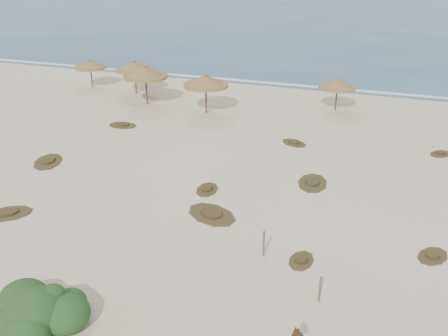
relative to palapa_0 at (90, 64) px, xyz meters
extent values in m
plane|color=beige|center=(16.07, -19.83, -1.95)|extent=(160.00, 160.00, 0.00)
cube|color=#275176|center=(16.07, 55.17, -1.95)|extent=(200.00, 100.00, 0.01)
cube|color=silver|center=(16.07, 6.17, -1.95)|extent=(70.00, 0.60, 0.01)
cylinder|color=brown|center=(0.00, 0.00, -1.01)|extent=(0.11, 0.11, 1.88)
cylinder|color=#9C7246|center=(0.00, 0.00, -0.23)|extent=(3.50, 3.50, 0.16)
cone|color=#9C7246|center=(0.00, 0.00, 0.06)|extent=(3.39, 3.39, 0.67)
cone|color=#9C7246|center=(0.00, 0.00, 0.47)|extent=(0.32, 0.32, 0.20)
cylinder|color=brown|center=(4.44, -0.49, -0.87)|extent=(0.12, 0.12, 2.15)
cylinder|color=#9C7246|center=(4.44, -0.49, 0.02)|extent=(4.08, 4.08, 0.18)
cone|color=#9C7246|center=(4.44, -0.49, 0.36)|extent=(3.94, 3.94, 0.77)
cone|color=#9C7246|center=(4.44, -0.49, 0.82)|extent=(0.37, 0.37, 0.23)
cylinder|color=brown|center=(6.65, -2.88, -0.77)|extent=(0.13, 0.13, 2.36)
cylinder|color=#9C7246|center=(6.65, -2.88, 0.21)|extent=(4.29, 4.29, 0.20)
cone|color=#9C7246|center=(6.65, -2.88, 0.58)|extent=(4.14, 4.14, 0.84)
cone|color=#9C7246|center=(6.65, -2.88, 1.08)|extent=(0.40, 0.40, 0.25)
cylinder|color=brown|center=(11.66, -3.38, -0.82)|extent=(0.13, 0.13, 2.27)
cylinder|color=#9C7246|center=(11.66, -3.38, 0.12)|extent=(4.21, 4.21, 0.19)
cone|color=#9C7246|center=(11.66, -3.38, 0.48)|extent=(4.07, 4.07, 0.81)
cone|color=#9C7246|center=(11.66, -3.38, 0.96)|extent=(0.39, 0.39, 0.24)
cylinder|color=brown|center=(20.45, 0.29, -1.01)|extent=(0.11, 0.11, 1.89)
cylinder|color=#9C7246|center=(20.45, 0.29, -0.23)|extent=(3.58, 3.58, 0.16)
cone|color=#9C7246|center=(20.45, 0.29, 0.07)|extent=(3.46, 3.46, 0.67)
cone|color=#9C7246|center=(20.45, 0.29, 0.47)|extent=(0.32, 0.32, 0.20)
cylinder|color=#665E4D|center=(22.71, -21.56, -1.43)|extent=(0.09, 0.09, 1.04)
cylinder|color=#665E4D|center=(20.17, -19.50, -1.39)|extent=(0.10, 0.10, 1.13)
ellipsoid|color=#2C5424|center=(14.22, -25.70, -1.40)|extent=(2.01, 2.01, 1.50)
ellipsoid|color=#2C5424|center=(15.12, -25.40, -1.50)|extent=(1.60, 1.60, 1.20)
ellipsoid|color=#2C5424|center=(13.42, -25.30, -1.45)|extent=(1.70, 1.70, 1.28)
ellipsoid|color=#2C5424|center=(14.42, -26.41, -1.55)|extent=(1.50, 1.50, 1.13)
ellipsoid|color=#2C5424|center=(13.82, -26.21, -1.57)|extent=(1.40, 1.40, 1.05)
ellipsoid|color=#2C5424|center=(14.82, -24.80, -1.60)|extent=(1.20, 1.20, 0.90)
ellipsoid|color=#2C5424|center=(14.52, -25.20, -1.05)|extent=(0.90, 0.90, 0.68)
ellipsoid|color=#2C5424|center=(13.92, -25.60, -1.00)|extent=(0.80, 0.80, 0.60)
camera|label=1|loc=(24.06, -35.74, 9.51)|focal=40.00mm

